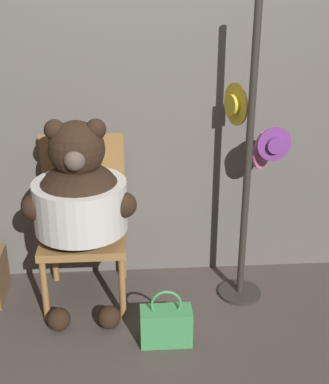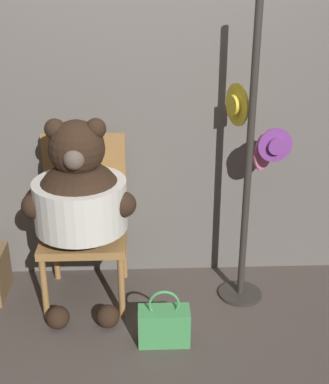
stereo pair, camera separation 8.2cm
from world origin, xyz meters
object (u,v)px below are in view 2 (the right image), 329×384
(hat_display_rack, at_px, (251,169))
(handbag_on_ground, at_px, (164,325))
(chair, at_px, (85,215))
(teddy_bear, at_px, (80,199))

(hat_display_rack, bearing_deg, handbag_on_ground, -137.04)
(chair, relative_size, handbag_on_ground, 2.97)
(teddy_bear, height_order, handbag_on_ground, teddy_bear)
(teddy_bear, distance_m, handbag_on_ground, 0.87)
(chair, height_order, teddy_bear, teddy_bear)
(teddy_bear, bearing_deg, hat_display_rack, 6.37)
(chair, xyz_separation_m, teddy_bear, (-0.00, -0.18, 0.19))
(hat_display_rack, bearing_deg, teddy_bear, -173.63)
(chair, bearing_deg, hat_display_rack, -3.58)
(hat_display_rack, relative_size, handbag_on_ground, 5.43)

